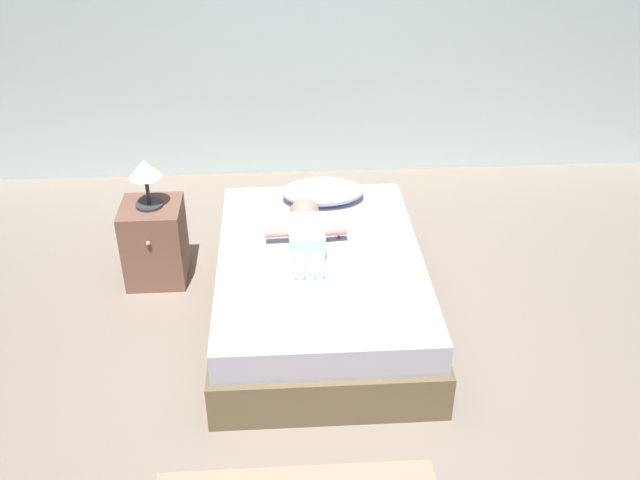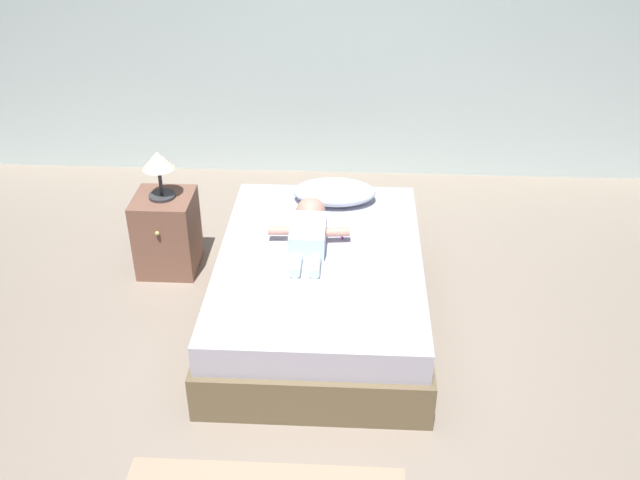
# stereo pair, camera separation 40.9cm
# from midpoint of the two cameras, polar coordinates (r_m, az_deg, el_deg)

# --- Properties ---
(ground_plane) EXTENTS (8.00, 8.00, 0.00)m
(ground_plane) POSITION_cam_midpoint_polar(r_m,az_deg,el_deg) (3.85, 2.13, -14.04)
(ground_plane) COLOR gray
(wall_behind_bed) EXTENTS (8.00, 0.12, 2.89)m
(wall_behind_bed) POSITION_cam_midpoint_polar(r_m,az_deg,el_deg) (5.85, 3.06, 18.50)
(wall_behind_bed) COLOR silver
(wall_behind_bed) RESTS_ON ground_plane
(bed) EXTENTS (1.26, 1.87, 0.46)m
(bed) POSITION_cam_midpoint_polar(r_m,az_deg,el_deg) (4.37, 2.69, -3.84)
(bed) COLOR brown
(bed) RESTS_ON ground_plane
(pillow) EXTENTS (0.56, 0.34, 0.14)m
(pillow) POSITION_cam_midpoint_polar(r_m,az_deg,el_deg) (4.78, 3.61, 3.80)
(pillow) COLOR silver
(pillow) RESTS_ON bed
(baby) EXTENTS (0.50, 0.70, 0.19)m
(baby) POSITION_cam_midpoint_polar(r_m,az_deg,el_deg) (4.33, 1.80, 0.77)
(baby) COLOR white
(baby) RESTS_ON bed
(toothbrush) EXTENTS (0.04, 0.14, 0.02)m
(toothbrush) POSITION_cam_midpoint_polar(r_m,az_deg,el_deg) (4.45, 4.28, 0.55)
(toothbrush) COLOR purple
(toothbrush) RESTS_ON bed
(nightstand) EXTENTS (0.39, 0.42, 0.55)m
(nightstand) POSITION_cam_midpoint_polar(r_m,az_deg,el_deg) (4.88, -9.84, 0.50)
(nightstand) COLOR brown
(nightstand) RESTS_ON ground_plane
(lamp) EXTENTS (0.21, 0.21, 0.32)m
(lamp) POSITION_cam_midpoint_polar(r_m,az_deg,el_deg) (4.65, -10.41, 5.92)
(lamp) COLOR #333338
(lamp) RESTS_ON nightstand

